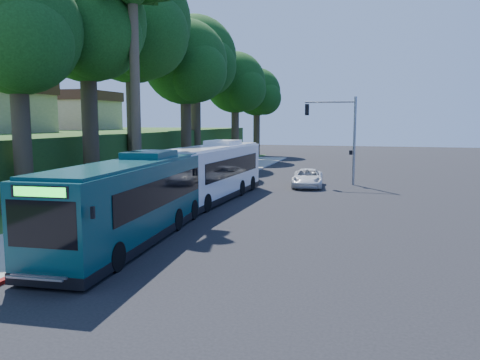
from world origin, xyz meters
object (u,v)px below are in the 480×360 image
(white_bus, at_px, (213,171))
(teal_bus, at_px, (133,199))
(bus_shelter, at_px, (141,176))
(pickup, at_px, (307,178))

(white_bus, distance_m, teal_bus, 10.92)
(bus_shelter, relative_size, white_bus, 0.25)
(pickup, bearing_deg, white_bus, -129.68)
(bus_shelter, bearing_deg, pickup, 51.47)
(bus_shelter, height_order, teal_bus, teal_bus)
(teal_bus, bearing_deg, bus_shelter, 111.37)
(bus_shelter, relative_size, teal_bus, 0.25)
(teal_bus, height_order, pickup, teal_bus)
(bus_shelter, xyz_separation_m, white_bus, (3.46, 3.27, 0.04))
(teal_bus, bearing_deg, pickup, 70.84)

